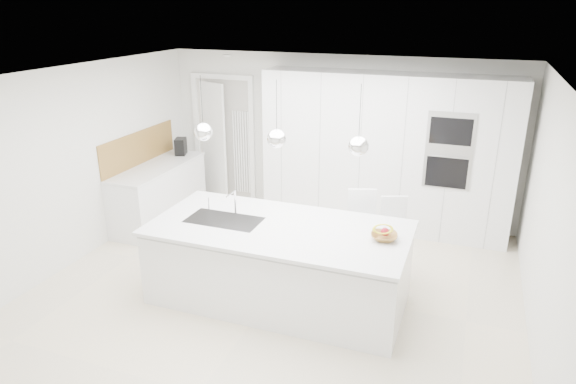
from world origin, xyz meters
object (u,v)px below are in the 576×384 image
(espresso_machine, at_px, (181,146))
(bar_stool_right, at_px, (390,240))
(island_base, at_px, (278,266))
(fruit_bowl, at_px, (384,237))
(bar_stool_left, at_px, (358,236))

(espresso_machine, distance_m, bar_stool_right, 3.85)
(island_base, distance_m, fruit_bowl, 1.25)
(fruit_bowl, relative_size, bar_stool_right, 0.27)
(fruit_bowl, bearing_deg, bar_stool_right, 93.99)
(espresso_machine, xyz_separation_m, bar_stool_left, (3.24, -1.31, -0.49))
(bar_stool_right, bearing_deg, espresso_machine, 139.66)
(island_base, height_order, fruit_bowl, fruit_bowl)
(fruit_bowl, relative_size, bar_stool_left, 0.25)
(island_base, distance_m, bar_stool_right, 1.45)
(island_base, relative_size, fruit_bowl, 10.20)
(island_base, relative_size, bar_stool_left, 2.56)
(espresso_machine, bearing_deg, bar_stool_right, -38.25)
(bar_stool_right, bearing_deg, fruit_bowl, -107.80)
(bar_stool_left, bearing_deg, island_base, -148.08)
(island_base, bearing_deg, bar_stool_right, 41.45)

